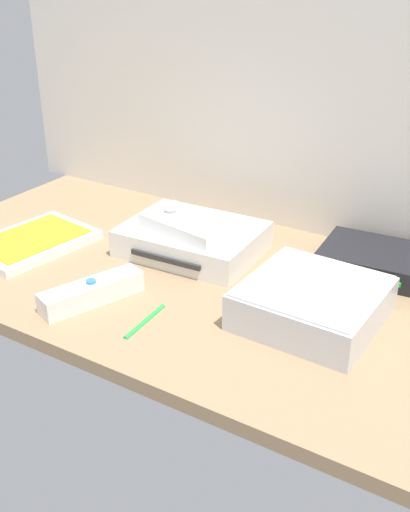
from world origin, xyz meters
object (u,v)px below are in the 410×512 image
Objects in this scene: game_case at (32,242)px; remote_wand at (92,292)px; remote_classic_pad at (189,224)px; stylus_pen at (145,320)px; network_router at (382,262)px; mini_computer at (312,303)px; game_console at (192,239)px.

game_case is 1.38× the size of remote_wand.
remote_classic_pad is (3.44, 19.15, 3.90)cm from remote_wand.
remote_classic_pad is at bearing 106.66° from stylus_pen.
network_router is 29.96cm from remote_classic_pad.
remote_classic_pad is at bearing -163.42° from network_router.
network_router is 43.15cm from remote_wand.
mini_computer is 18.60cm from network_router.
game_console is at bearing 159.75° from mini_computer.
game_case is at bearing 177.67° from remote_wand.
network_router is (3.66, 18.22, -0.94)cm from mini_computer.
stylus_pen is at bearing 18.30° from remote_wand.
game_console is 3.51cm from remote_classic_pad.
game_case is 55.74cm from network_router.
game_console is 1.40× the size of remote_classic_pad.
stylus_pen is (5.83, -19.48, -5.06)cm from remote_classic_pad.
mini_computer is 1.16× the size of remote_wand.
network_router is 1.25× the size of remote_wand.
network_router is at bearing 15.28° from game_console.
mini_computer is 0.84× the size of game_case.
game_console reaches higher than network_router.
game_console reaches higher than game_case.
game_case is (-47.82, -3.12, -1.88)cm from mini_computer.
mini_computer is at bearing 43.11° from remote_wand.
game_console is at bearing 106.18° from stylus_pen.
mini_computer reaches higher than network_router.
network_router is 1.21× the size of remote_classic_pad.
remote_classic_pad reaches higher than mini_computer.
remote_wand is (-31.21, -29.79, -0.19)cm from network_router.
stylus_pen is (-18.27, -11.90, -2.29)cm from mini_computer.
remote_wand is at bearing -157.21° from mini_computer.
remote_wand reaches higher than game_case.
remote_classic_pad reaches higher than network_router.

